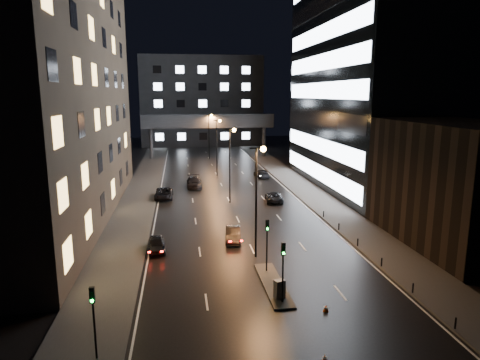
{
  "coord_description": "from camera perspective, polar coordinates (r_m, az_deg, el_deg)",
  "views": [
    {
      "loc": [
        -6.59,
        -28.28,
        14.6
      ],
      "look_at": [
        0.78,
        23.71,
        4.0
      ],
      "focal_mm": 32.0,
      "sensor_mm": 36.0,
      "label": 1
    }
  ],
  "objects": [
    {
      "name": "traffic_signal_near",
      "position": [
        35.41,
        3.63,
        -7.58
      ],
      "size": [
        0.28,
        0.34,
        4.4
      ],
      "color": "black",
      "rests_on": "median_island"
    },
    {
      "name": "car_away_b",
      "position": [
        43.44,
        -0.92,
        -7.25
      ],
      "size": [
        1.99,
        4.4,
        1.4
      ],
      "primitive_type": "imported",
      "rotation": [
        0.0,
        0.0,
        -0.12
      ],
      "color": "black",
      "rests_on": "ground"
    },
    {
      "name": "cone_a",
      "position": [
        31.04,
        11.38,
        -16.41
      ],
      "size": [
        0.43,
        0.43,
        0.46
      ],
      "primitive_type": "cone",
      "rotation": [
        0.0,
        0.0,
        -0.09
      ],
      "color": "#F04D0C",
      "rests_on": "ground"
    },
    {
      "name": "streetlight_mid_a",
      "position": [
        57.26,
        -1.22,
        3.28
      ],
      "size": [
        1.45,
        0.5,
        10.15
      ],
      "color": "black",
      "rests_on": "ground"
    },
    {
      "name": "building_left",
      "position": [
        54.91,
        -25.94,
        15.95
      ],
      "size": [
        15.0,
        48.0,
        40.0
      ],
      "primitive_type": "cube",
      "color": "#2D2319",
      "rests_on": "ground"
    },
    {
      "name": "ground",
      "position": [
        70.13,
        -2.51,
        -0.61
      ],
      "size": [
        160.0,
        160.0,
        0.0
      ],
      "primitive_type": "plane",
      "color": "black",
      "rests_on": "ground"
    },
    {
      "name": "building_right_glass",
      "position": [
        72.06,
        18.85,
        17.12
      ],
      "size": [
        20.0,
        36.0,
        45.0
      ],
      "primitive_type": "cube",
      "color": "black",
      "rests_on": "ground"
    },
    {
      "name": "building_right_low",
      "position": [
        46.59,
        26.92,
        -0.48
      ],
      "size": [
        10.0,
        18.0,
        12.0
      ],
      "primitive_type": "cube",
      "color": "black",
      "rests_on": "ground"
    },
    {
      "name": "skybridge",
      "position": [
        98.7,
        -4.27,
        7.75
      ],
      "size": [
        30.0,
        3.0,
        10.0
      ],
      "color": "#333335",
      "rests_on": "ground"
    },
    {
      "name": "sidewalk_left",
      "position": [
        65.19,
        -13.07,
        -1.76
      ],
      "size": [
        5.0,
        110.0,
        0.15
      ],
      "primitive_type": "cube",
      "color": "#383533",
      "rests_on": "ground"
    },
    {
      "name": "bollard_row",
      "position": [
        41.13,
        16.81,
        -9.22
      ],
      "size": [
        0.12,
        25.12,
        0.9
      ],
      "color": "black",
      "rests_on": "ground"
    },
    {
      "name": "traffic_signal_far",
      "position": [
        30.39,
        5.76,
        -10.9
      ],
      "size": [
        0.28,
        0.34,
        4.4
      ],
      "color": "black",
      "rests_on": "median_island"
    },
    {
      "name": "car_toward_b",
      "position": [
        75.92,
        2.9,
        0.84
      ],
      "size": [
        2.43,
        4.96,
        1.39
      ],
      "primitive_type": "imported",
      "rotation": [
        0.0,
        0.0,
        3.25
      ],
      "color": "black",
      "rests_on": "ground"
    },
    {
      "name": "car_toward_a",
      "position": [
        59.17,
        4.55,
        -2.24
      ],
      "size": [
        2.79,
        5.05,
        1.34
      ],
      "primitive_type": "imported",
      "rotation": [
        0.0,
        0.0,
        3.02
      ],
      "color": "black",
      "rests_on": "ground"
    },
    {
      "name": "cone_b",
      "position": [
        25.96,
        11.24,
        -22.3
      ],
      "size": [
        0.42,
        0.42,
        0.56
      ],
      "primitive_type": "cone",
      "rotation": [
        0.0,
        0.0,
        -0.4
      ],
      "color": "orange",
      "rests_on": "ground"
    },
    {
      "name": "streetlight_mid_b",
      "position": [
        77.0,
        -3.01,
        5.36
      ],
      "size": [
        1.45,
        0.5,
        10.15
      ],
      "color": "black",
      "rests_on": "ground"
    },
    {
      "name": "traffic_signal_corner",
      "position": [
        25.61,
        -18.96,
        -16.33
      ],
      "size": [
        0.28,
        0.34,
        4.4
      ],
      "color": "black",
      "rests_on": "ground"
    },
    {
      "name": "building_far",
      "position": [
        126.47,
        -5.17,
        10.42
      ],
      "size": [
        34.0,
        14.0,
        25.0
      ],
      "primitive_type": "cube",
      "color": "#333335",
      "rests_on": "ground"
    },
    {
      "name": "car_away_a",
      "position": [
        41.51,
        -11.04,
        -8.42
      ],
      "size": [
        1.88,
        4.03,
        1.34
      ],
      "primitive_type": "imported",
      "rotation": [
        0.0,
        0.0,
        0.08
      ],
      "color": "black",
      "rests_on": "ground"
    },
    {
      "name": "utility_cabinet",
      "position": [
        31.88,
        5.3,
        -14.26
      ],
      "size": [
        0.86,
        0.71,
        1.34
      ],
      "primitive_type": "cube",
      "rotation": [
        0.0,
        0.0,
        0.31
      ],
      "color": "#4D4D50",
      "rests_on": "median_island"
    },
    {
      "name": "streetlight_far",
      "position": [
        96.85,
        -4.08,
        6.59
      ],
      "size": [
        1.45,
        0.5,
        10.15
      ],
      "color": "black",
      "rests_on": "ground"
    },
    {
      "name": "median_island",
      "position": [
        34.28,
        4.43,
        -13.69
      ],
      "size": [
        1.6,
        8.0,
        0.15
      ],
      "primitive_type": "cube",
      "color": "#383533",
      "rests_on": "ground"
    },
    {
      "name": "car_away_d",
      "position": [
        68.2,
        -6.13,
        -0.31
      ],
      "size": [
        2.34,
        5.64,
        1.63
      ],
      "primitive_type": "imported",
      "rotation": [
        0.0,
        0.0,
        0.01
      ],
      "color": "black",
      "rests_on": "ground"
    },
    {
      "name": "car_away_c",
      "position": [
        61.56,
        -10.11,
        -1.78
      ],
      "size": [
        2.56,
        5.35,
        1.47
      ],
      "primitive_type": "imported",
      "rotation": [
        0.0,
        0.0,
        -0.02
      ],
      "color": "black",
      "rests_on": "ground"
    },
    {
      "name": "sidewalk_right",
      "position": [
        67.67,
        8.51,
        -1.11
      ],
      "size": [
        5.0,
        110.0,
        0.15
      ],
      "primitive_type": "cube",
      "color": "#383533",
      "rests_on": "ground"
    },
    {
      "name": "streetlight_near",
      "position": [
        37.78,
        2.41,
        -0.98
      ],
      "size": [
        1.45,
        0.5,
        10.15
      ],
      "color": "black",
      "rests_on": "ground"
    }
  ]
}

